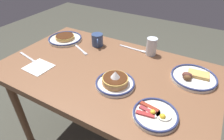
% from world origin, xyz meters
% --- Properties ---
extents(dining_table, '(1.29, 0.78, 0.73)m').
position_xyz_m(dining_table, '(0.00, 0.00, 0.65)').
color(dining_table, brown).
rests_on(dining_table, ground_plane).
extents(plate_near_main, '(0.25, 0.25, 0.05)m').
position_xyz_m(plate_near_main, '(-0.48, -0.16, 0.74)').
color(plate_near_main, white).
rests_on(plate_near_main, dining_table).
extents(plate_center_pancakes, '(0.21, 0.21, 0.09)m').
position_xyz_m(plate_center_pancakes, '(-0.12, 0.10, 0.75)').
color(plate_center_pancakes, white).
rests_on(plate_center_pancakes, dining_table).
extents(plate_far_companion, '(0.25, 0.25, 0.04)m').
position_xyz_m(plate_far_companion, '(0.48, -0.18, 0.75)').
color(plate_far_companion, silver).
rests_on(plate_far_companion, dining_table).
extents(plate_far_side, '(0.20, 0.20, 0.04)m').
position_xyz_m(plate_far_side, '(-0.38, 0.21, 0.74)').
color(plate_far_side, silver).
rests_on(plate_far_side, dining_table).
extents(coffee_mug, '(0.09, 0.10, 0.09)m').
position_xyz_m(coffee_mug, '(0.21, -0.23, 0.77)').
color(coffee_mug, '#334772').
rests_on(coffee_mug, dining_table).
extents(drinking_glass, '(0.07, 0.07, 0.12)m').
position_xyz_m(drinking_glass, '(-0.17, -0.30, 0.78)').
color(drinking_glass, silver).
rests_on(drinking_glass, dining_table).
extents(paper_napkin, '(0.16, 0.15, 0.00)m').
position_xyz_m(paper_napkin, '(0.37, 0.19, 0.73)').
color(paper_napkin, white).
rests_on(paper_napkin, dining_table).
extents(fork_near, '(0.18, 0.10, 0.01)m').
position_xyz_m(fork_near, '(0.29, -0.12, 0.73)').
color(fork_near, silver).
rests_on(fork_near, dining_table).
extents(fork_far, '(0.20, 0.06, 0.01)m').
position_xyz_m(fork_far, '(0.51, 0.14, 0.73)').
color(fork_far, silver).
rests_on(fork_far, dining_table).
extents(tea_spoon, '(0.21, 0.03, 0.01)m').
position_xyz_m(tea_spoon, '(-0.06, -0.31, 0.73)').
color(tea_spoon, silver).
rests_on(tea_spoon, dining_table).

